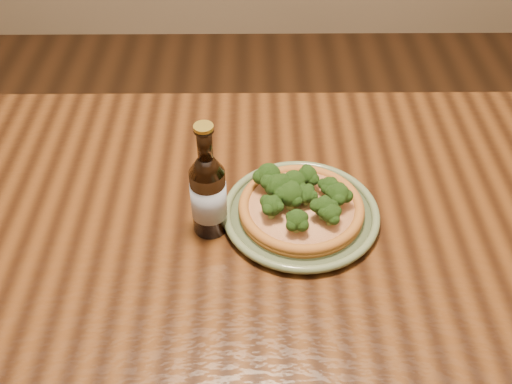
{
  "coord_description": "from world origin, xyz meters",
  "views": [
    {
      "loc": [
        -0.03,
        -0.55,
        1.47
      ],
      "look_at": [
        -0.02,
        0.16,
        0.82
      ],
      "focal_mm": 42.0,
      "sensor_mm": 36.0,
      "label": 1
    }
  ],
  "objects_px": {
    "table": "(268,284)",
    "plate": "(301,214)",
    "pizza": "(300,204)",
    "beer_bottle": "(208,193)"
  },
  "relations": [
    {
      "from": "table",
      "to": "plate",
      "type": "xyz_separation_m",
      "value": [
        0.06,
        0.07,
        0.1
      ]
    },
    {
      "from": "table",
      "to": "plate",
      "type": "height_order",
      "value": "plate"
    },
    {
      "from": "plate",
      "to": "table",
      "type": "bearing_deg",
      "value": -130.25
    },
    {
      "from": "plate",
      "to": "pizza",
      "type": "xyz_separation_m",
      "value": [
        -0.0,
        0.0,
        0.02
      ]
    },
    {
      "from": "table",
      "to": "beer_bottle",
      "type": "distance_m",
      "value": 0.2
    },
    {
      "from": "pizza",
      "to": "beer_bottle",
      "type": "bearing_deg",
      "value": -171.55
    },
    {
      "from": "beer_bottle",
      "to": "plate",
      "type": "bearing_deg",
      "value": -1.29
    },
    {
      "from": "pizza",
      "to": "beer_bottle",
      "type": "relative_size",
      "value": 1.01
    },
    {
      "from": "plate",
      "to": "pizza",
      "type": "distance_m",
      "value": 0.02
    },
    {
      "from": "table",
      "to": "pizza",
      "type": "distance_m",
      "value": 0.15
    }
  ]
}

